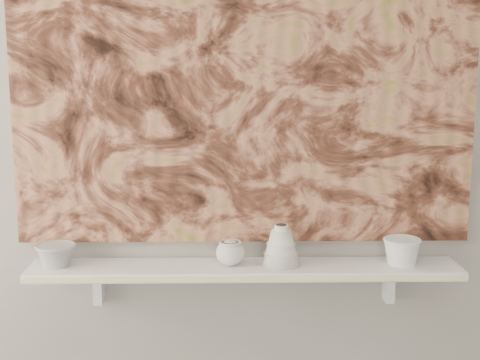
{
  "coord_description": "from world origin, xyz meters",
  "views": [
    {
      "loc": [
        -0.05,
        -0.58,
        1.59
      ],
      "look_at": [
        -0.02,
        1.49,
        1.22
      ],
      "focal_mm": 50.0,
      "sensor_mm": 36.0,
      "label": 1
    }
  ],
  "objects_px": {
    "shelf": "(245,270)",
    "bell_vessel": "(281,245)",
    "bowl_grey": "(56,255)",
    "cup_cream": "(230,253)",
    "painting": "(244,75)",
    "bowl_white": "(402,251)"
  },
  "relations": [
    {
      "from": "shelf",
      "to": "bell_vessel",
      "type": "xyz_separation_m",
      "value": [
        0.12,
        0.0,
        0.08
      ]
    },
    {
      "from": "bowl_grey",
      "to": "shelf",
      "type": "bearing_deg",
      "value": 0.0
    },
    {
      "from": "bell_vessel",
      "to": "cup_cream",
      "type": "bearing_deg",
      "value": 180.0
    },
    {
      "from": "painting",
      "to": "bowl_white",
      "type": "distance_m",
      "value": 0.77
    },
    {
      "from": "bowl_grey",
      "to": "bell_vessel",
      "type": "bearing_deg",
      "value": 0.0
    },
    {
      "from": "painting",
      "to": "bell_vessel",
      "type": "relative_size",
      "value": 11.08
    },
    {
      "from": "painting",
      "to": "bowl_white",
      "type": "relative_size",
      "value": 12.3
    },
    {
      "from": "bowl_grey",
      "to": "cup_cream",
      "type": "distance_m",
      "value": 0.56
    },
    {
      "from": "cup_cream",
      "to": "bell_vessel",
      "type": "distance_m",
      "value": 0.17
    },
    {
      "from": "bowl_white",
      "to": "painting",
      "type": "bearing_deg",
      "value": 171.07
    },
    {
      "from": "shelf",
      "to": "bowl_grey",
      "type": "height_order",
      "value": "bowl_grey"
    },
    {
      "from": "painting",
      "to": "bowl_white",
      "type": "xyz_separation_m",
      "value": [
        0.51,
        -0.08,
        -0.57
      ]
    },
    {
      "from": "cup_cream",
      "to": "bowl_white",
      "type": "bearing_deg",
      "value": 0.0
    },
    {
      "from": "bell_vessel",
      "to": "bowl_white",
      "type": "xyz_separation_m",
      "value": [
        0.39,
        0.0,
        -0.02
      ]
    },
    {
      "from": "painting",
      "to": "shelf",
      "type": "bearing_deg",
      "value": -90.0
    },
    {
      "from": "bowl_grey",
      "to": "bell_vessel",
      "type": "height_order",
      "value": "bell_vessel"
    },
    {
      "from": "bowl_white",
      "to": "bell_vessel",
      "type": "bearing_deg",
      "value": 180.0
    },
    {
      "from": "painting",
      "to": "bowl_grey",
      "type": "distance_m",
      "value": 0.84
    },
    {
      "from": "bowl_grey",
      "to": "bell_vessel",
      "type": "distance_m",
      "value": 0.73
    },
    {
      "from": "bowl_grey",
      "to": "cup_cream",
      "type": "bearing_deg",
      "value": 0.0
    },
    {
      "from": "bowl_white",
      "to": "shelf",
      "type": "bearing_deg",
      "value": 180.0
    },
    {
      "from": "shelf",
      "to": "painting",
      "type": "relative_size",
      "value": 0.93
    }
  ]
}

